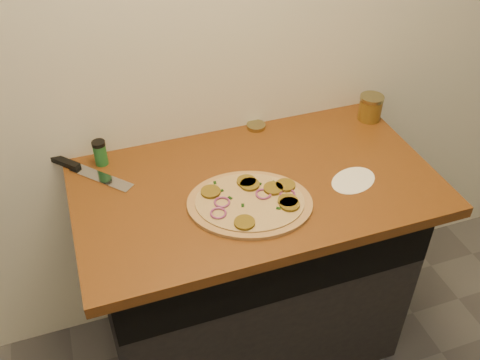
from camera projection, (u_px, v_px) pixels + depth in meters
name	position (u px, v px, depth m)	size (l,w,h in m)	color
cabinet	(251.00, 269.00, 2.09)	(1.10, 0.60, 0.86)	black
countertop	(255.00, 185.00, 1.79)	(1.20, 0.70, 0.04)	brown
pizza	(251.00, 202.00, 1.68)	(0.49, 0.49, 0.03)	tan
chefs_knife	(81.00, 169.00, 1.82)	(0.26, 0.29, 0.02)	#B7BAC1
mason_jar_lid	(256.00, 126.00, 2.02)	(0.07, 0.07, 0.02)	#918654
salsa_jar	(370.00, 108.00, 2.05)	(0.09, 0.09, 0.10)	#A52B10
spice_shaker	(100.00, 153.00, 1.82)	(0.05, 0.05, 0.09)	#1E6029
flour_spill	(353.00, 180.00, 1.78)	(0.17, 0.17, 0.00)	silver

